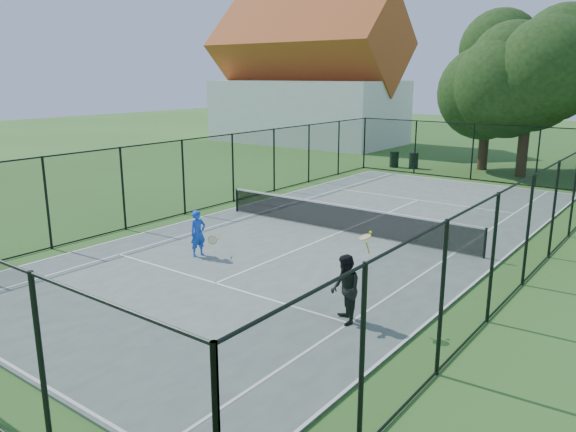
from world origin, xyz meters
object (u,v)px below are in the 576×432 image
Objects in this scene: tennis_net at (343,217)px; player_black at (345,289)px; trash_bin_left at (394,159)px; player_blue at (198,233)px; trash_bin_right at (414,160)px.

player_black is (4.00, -6.41, 0.27)m from tennis_net.
tennis_net is 10.46× the size of trash_bin_left.
player_blue is at bearing 166.95° from player_black.
trash_bin_right is (-4.06, 14.69, -0.10)m from tennis_net.
tennis_net reaches higher than trash_bin_right.
trash_bin_right is 0.67× the size of player_blue.
trash_bin_left is at bearing 99.25° from player_blue.
player_black is at bearing -66.15° from trash_bin_left.
player_black is at bearing -69.10° from trash_bin_right.
player_blue is at bearing -80.75° from trash_bin_left.
trash_bin_left is at bearing 109.86° from tennis_net.
player_black is (9.21, -20.84, 0.36)m from trash_bin_left.
trash_bin_left is at bearing -167.19° from trash_bin_right.
trash_bin_right is at bearing 95.83° from player_blue.
trash_bin_left is 0.68× the size of player_blue.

